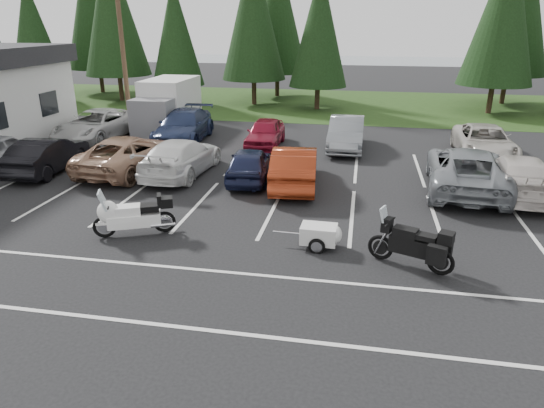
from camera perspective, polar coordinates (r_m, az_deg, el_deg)
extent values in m
plane|color=black|center=(15.77, -2.41, -1.96)|extent=(120.00, 120.00, 0.00)
cube|color=#193310|center=(38.79, 5.65, 11.65)|extent=(80.00, 16.00, 0.01)
cube|color=slate|center=(69.44, 11.50, 15.34)|extent=(70.00, 50.00, 0.02)
cylinder|color=#473321|center=(29.40, -17.14, 16.81)|extent=(0.26, 0.26, 9.00)
cube|color=silver|center=(17.59, -0.96, 0.53)|extent=(32.00, 16.00, 0.01)
cylinder|color=#332316|center=(43.78, -25.48, 12.25)|extent=(0.36, 0.36, 2.16)
cone|color=black|center=(43.50, -26.39, 17.85)|extent=(3.96, 3.96, 7.65)
cylinder|color=#332316|center=(41.97, -17.40, 13.43)|extent=(0.36, 0.36, 2.78)
cone|color=black|center=(41.72, -18.27, 21.01)|extent=(5.10, 5.10, 9.86)
cylinder|color=#332316|center=(38.49, -10.85, 12.90)|extent=(0.36, 0.36, 2.11)
cone|color=black|center=(38.17, -11.30, 19.18)|extent=(3.87, 3.87, 7.48)
cylinder|color=#332316|center=(38.29, -2.12, 13.58)|extent=(0.36, 0.36, 2.62)
cone|color=black|center=(37.99, -2.24, 21.44)|extent=(4.80, 4.80, 9.27)
cylinder|color=#332316|center=(36.26, 5.35, 12.82)|extent=(0.36, 0.36, 2.26)
cone|color=black|center=(35.92, 5.60, 19.96)|extent=(4.14, 4.14, 7.99)
cylinder|color=#332316|center=(37.59, 24.37, 11.73)|extent=(0.36, 0.36, 2.69)
cone|color=black|center=(37.30, 25.65, 19.86)|extent=(4.93, 4.93, 9.52)
cylinder|color=#332316|center=(47.54, -19.47, 14.02)|extent=(0.36, 0.36, 2.88)
cone|color=black|center=(47.32, -20.35, 20.93)|extent=(5.28, 5.28, 10.20)
cylinder|color=#332316|center=(42.57, 0.62, 14.39)|extent=(0.36, 0.36, 2.71)
cone|color=black|center=(42.31, 0.65, 21.71)|extent=(4.97, 4.97, 9.61)
cylinder|color=#332316|center=(42.59, 25.69, 12.61)|extent=(0.36, 0.36, 3.00)
cone|color=black|center=(42.36, 27.02, 20.60)|extent=(5.50, 5.50, 10.62)
imported|color=#AEAEB3|center=(24.51, -29.34, 5.51)|extent=(1.95, 4.46, 1.50)
imported|color=black|center=(22.79, -24.92, 5.26)|extent=(1.84, 4.61, 1.49)
imported|color=#9C755A|center=(21.68, -16.51, 5.70)|extent=(3.03, 5.72, 1.53)
imported|color=silver|center=(20.68, -10.64, 5.46)|extent=(2.36, 5.28, 1.50)
imported|color=#161B37|center=(19.59, -2.65, 4.72)|extent=(1.98, 4.14, 1.36)
imported|color=maroon|center=(18.89, 2.70, 4.45)|extent=(2.08, 4.90, 1.57)
imported|color=gray|center=(19.74, 21.90, 3.80)|extent=(3.31, 6.21, 1.66)
imported|color=beige|center=(20.02, 26.98, 3.00)|extent=(2.52, 5.31, 1.50)
imported|color=beige|center=(28.25, -19.90, 8.73)|extent=(3.07, 5.87, 1.58)
imported|color=#1C2747|center=(26.53, -10.34, 8.99)|extent=(2.71, 5.84, 1.65)
imported|color=maroon|center=(25.08, -0.79, 8.37)|extent=(1.72, 4.16, 1.41)
imported|color=slate|center=(24.81, 8.73, 8.21)|extent=(1.68, 4.81, 1.58)
imported|color=#B8B2A9|center=(25.06, 23.71, 6.69)|extent=(2.61, 5.38, 1.48)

